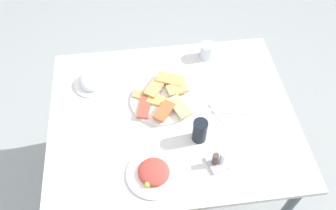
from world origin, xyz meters
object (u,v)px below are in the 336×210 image
(pide_platter, at_px, (162,98))
(paper_napkin, at_px, (230,110))
(drinking_glass, at_px, (207,51))
(spoon, at_px, (231,112))
(salad_plate_greens, at_px, (93,81))
(salad_plate_rice, at_px, (154,173))
(fork, at_px, (230,106))
(dining_table, at_px, (172,123))
(soda_can, at_px, (200,131))
(condiment_caddy, at_px, (218,161))

(pide_platter, relative_size, paper_napkin, 2.03)
(drinking_glass, relative_size, spoon, 0.47)
(salad_plate_greens, distance_m, paper_napkin, 0.71)
(salad_plate_rice, xyz_separation_m, paper_napkin, (-0.40, -0.29, -0.01))
(drinking_glass, bearing_deg, fork, 97.23)
(salad_plate_rice, xyz_separation_m, fork, (-0.40, -0.31, -0.01))
(salad_plate_rice, bearing_deg, spoon, -145.83)
(pide_platter, xyz_separation_m, fork, (-0.32, 0.08, -0.01))
(dining_table, distance_m, fork, 0.30)
(soda_can, xyz_separation_m, condiment_caddy, (-0.06, 0.14, -0.04))
(spoon, bearing_deg, paper_napkin, -78.51)
(paper_napkin, bearing_deg, drinking_glass, -83.11)
(fork, distance_m, spoon, 0.04)
(dining_table, relative_size, fork, 6.17)
(condiment_caddy, bearing_deg, pide_platter, -61.76)
(salad_plate_rice, xyz_separation_m, condiment_caddy, (-0.28, -0.02, 0.01))
(dining_table, relative_size, pide_platter, 3.73)
(pide_platter, height_order, spoon, pide_platter)
(salad_plate_rice, distance_m, condiment_caddy, 0.28)
(drinking_glass, height_order, paper_napkin, drinking_glass)
(drinking_glass, distance_m, condiment_caddy, 0.65)
(paper_napkin, distance_m, spoon, 0.02)
(salad_plate_rice, distance_m, soda_can, 0.28)
(salad_plate_greens, distance_m, salad_plate_rice, 0.60)
(dining_table, distance_m, salad_plate_greens, 0.46)
(salad_plate_greens, height_order, fork, salad_plate_greens)
(drinking_glass, bearing_deg, pide_platter, 44.57)
(dining_table, bearing_deg, salad_plate_greens, -32.44)
(pide_platter, xyz_separation_m, condiment_caddy, (-0.20, 0.38, 0.01))
(dining_table, xyz_separation_m, pide_platter, (0.04, -0.09, 0.09))
(dining_table, xyz_separation_m, spoon, (-0.28, 0.03, 0.08))
(salad_plate_rice, height_order, soda_can, soda_can)
(salad_plate_rice, relative_size, drinking_glass, 2.78)
(dining_table, distance_m, soda_can, 0.23)
(spoon, distance_m, condiment_caddy, 0.28)
(dining_table, distance_m, paper_napkin, 0.30)
(soda_can, distance_m, spoon, 0.22)
(spoon, bearing_deg, fork, -78.51)
(salad_plate_greens, distance_m, soda_can, 0.62)
(pide_platter, distance_m, drinking_glass, 0.39)
(salad_plate_greens, distance_m, condiment_caddy, 0.76)
(condiment_caddy, bearing_deg, paper_napkin, -113.88)
(fork, bearing_deg, pide_platter, -3.57)
(salad_plate_greens, bearing_deg, paper_napkin, 159.35)
(fork, xyz_separation_m, condiment_caddy, (0.12, 0.29, 0.02))
(dining_table, relative_size, soda_can, 9.68)
(soda_can, bearing_deg, fork, -139.32)
(paper_napkin, bearing_deg, dining_table, -1.71)
(spoon, bearing_deg, dining_table, 6.17)
(dining_table, xyz_separation_m, paper_napkin, (-0.28, 0.01, 0.08))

